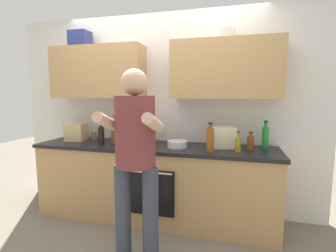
{
  "coord_description": "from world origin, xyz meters",
  "views": [
    {
      "loc": [
        0.9,
        -2.74,
        1.5
      ],
      "look_at": [
        0.21,
        -0.1,
        1.15
      ],
      "focal_mm": 26.63,
      "sensor_mm": 36.0,
      "label": 1
    }
  ],
  "objects_px": {
    "bottle_water": "(119,139)",
    "knife_block": "(117,134)",
    "grocery_bag_bread": "(76,132)",
    "bottle_soy": "(101,135)",
    "person_standing": "(135,152)",
    "bottle_hotsauce": "(143,131)",
    "bottle_juice": "(115,130)",
    "grocery_bag_rice": "(223,138)",
    "grocery_bag_crisps": "(144,138)",
    "bottle_vinegar": "(251,142)",
    "mixing_bowl": "(177,144)",
    "bottle_oil": "(238,144)",
    "bottle_soda": "(265,136)",
    "cup_stoneware": "(94,135)",
    "bottle_syrup": "(210,139)"
  },
  "relations": [
    {
      "from": "bottle_oil",
      "to": "bottle_soy",
      "type": "relative_size",
      "value": 0.75
    },
    {
      "from": "bottle_hotsauce",
      "to": "bottle_oil",
      "type": "bearing_deg",
      "value": -12.77
    },
    {
      "from": "cup_stoneware",
      "to": "bottle_oil",
      "type": "bearing_deg",
      "value": -8.66
    },
    {
      "from": "person_standing",
      "to": "bottle_vinegar",
      "type": "distance_m",
      "value": 1.32
    },
    {
      "from": "bottle_syrup",
      "to": "bottle_hotsauce",
      "type": "xyz_separation_m",
      "value": [
        -0.86,
        0.33,
        -0.0
      ]
    },
    {
      "from": "bottle_soy",
      "to": "bottle_juice",
      "type": "bearing_deg",
      "value": 87.14
    },
    {
      "from": "grocery_bag_bread",
      "to": "bottle_water",
      "type": "bearing_deg",
      "value": -15.27
    },
    {
      "from": "bottle_water",
      "to": "cup_stoneware",
      "type": "relative_size",
      "value": 2.19
    },
    {
      "from": "bottle_water",
      "to": "bottle_soy",
      "type": "bearing_deg",
      "value": 172.13
    },
    {
      "from": "bottle_oil",
      "to": "grocery_bag_crisps",
      "type": "height_order",
      "value": "bottle_oil"
    },
    {
      "from": "bottle_vinegar",
      "to": "grocery_bag_bread",
      "type": "height_order",
      "value": "grocery_bag_bread"
    },
    {
      "from": "bottle_soy",
      "to": "grocery_bag_rice",
      "type": "xyz_separation_m",
      "value": [
        1.42,
        0.19,
        0.0
      ]
    },
    {
      "from": "bottle_juice",
      "to": "knife_block",
      "type": "relative_size",
      "value": 1.22
    },
    {
      "from": "person_standing",
      "to": "bottle_soy",
      "type": "distance_m",
      "value": 1.01
    },
    {
      "from": "bottle_hotsauce",
      "to": "grocery_bag_rice",
      "type": "height_order",
      "value": "bottle_hotsauce"
    },
    {
      "from": "bottle_syrup",
      "to": "bottle_water",
      "type": "bearing_deg",
      "value": 178.76
    },
    {
      "from": "bottle_syrup",
      "to": "bottle_hotsauce",
      "type": "bearing_deg",
      "value": 159.12
    },
    {
      "from": "mixing_bowl",
      "to": "grocery_bag_bread",
      "type": "height_order",
      "value": "grocery_bag_bread"
    },
    {
      "from": "grocery_bag_crisps",
      "to": "person_standing",
      "type": "bearing_deg",
      "value": -75.26
    },
    {
      "from": "cup_stoneware",
      "to": "mixing_bowl",
      "type": "relative_size",
      "value": 0.45
    },
    {
      "from": "person_standing",
      "to": "bottle_hotsauce",
      "type": "distance_m",
      "value": 1.02
    },
    {
      "from": "bottle_water",
      "to": "grocery_bag_bread",
      "type": "bearing_deg",
      "value": 164.73
    },
    {
      "from": "bottle_hotsauce",
      "to": "bottle_vinegar",
      "type": "relative_size",
      "value": 1.64
    },
    {
      "from": "bottle_soda",
      "to": "bottle_hotsauce",
      "type": "distance_m",
      "value": 1.44
    },
    {
      "from": "grocery_bag_rice",
      "to": "grocery_bag_crisps",
      "type": "bearing_deg",
      "value": -171.8
    },
    {
      "from": "bottle_water",
      "to": "knife_block",
      "type": "height_order",
      "value": "knife_block"
    },
    {
      "from": "bottle_vinegar",
      "to": "bottle_soda",
      "type": "bearing_deg",
      "value": 37.19
    },
    {
      "from": "cup_stoneware",
      "to": "grocery_bag_crisps",
      "type": "distance_m",
      "value": 0.83
    },
    {
      "from": "bottle_syrup",
      "to": "knife_block",
      "type": "bearing_deg",
      "value": 168.5
    },
    {
      "from": "bottle_syrup",
      "to": "grocery_bag_bread",
      "type": "bearing_deg",
      "value": 173.06
    },
    {
      "from": "bottle_hotsauce",
      "to": "bottle_soy",
      "type": "bearing_deg",
      "value": -147.73
    },
    {
      "from": "bottle_water",
      "to": "bottle_juice",
      "type": "distance_m",
      "value": 0.42
    },
    {
      "from": "bottle_syrup",
      "to": "bottle_vinegar",
      "type": "height_order",
      "value": "bottle_syrup"
    },
    {
      "from": "bottle_soda",
      "to": "bottle_water",
      "type": "height_order",
      "value": "bottle_soda"
    },
    {
      "from": "bottle_vinegar",
      "to": "grocery_bag_rice",
      "type": "distance_m",
      "value": 0.29
    },
    {
      "from": "bottle_water",
      "to": "person_standing",
      "type": "bearing_deg",
      "value": -54.43
    },
    {
      "from": "person_standing",
      "to": "bottle_hotsauce",
      "type": "height_order",
      "value": "person_standing"
    },
    {
      "from": "grocery_bag_bread",
      "to": "bottle_hotsauce",
      "type": "bearing_deg",
      "value": 7.5
    },
    {
      "from": "bottle_water",
      "to": "knife_block",
      "type": "bearing_deg",
      "value": 120.55
    },
    {
      "from": "grocery_bag_bread",
      "to": "grocery_bag_rice",
      "type": "xyz_separation_m",
      "value": [
        1.87,
        0.04,
        0.0
      ]
    },
    {
      "from": "grocery_bag_bread",
      "to": "grocery_bag_crisps",
      "type": "xyz_separation_m",
      "value": [
        0.97,
        -0.09,
        -0.02
      ]
    },
    {
      "from": "bottle_syrup",
      "to": "cup_stoneware",
      "type": "relative_size",
      "value": 3.05
    },
    {
      "from": "grocery_bag_crisps",
      "to": "bottle_vinegar",
      "type": "bearing_deg",
      "value": 5.4
    },
    {
      "from": "bottle_soy",
      "to": "bottle_juice",
      "type": "height_order",
      "value": "bottle_juice"
    },
    {
      "from": "grocery_bag_bread",
      "to": "bottle_soy",
      "type": "bearing_deg",
      "value": -19.07
    },
    {
      "from": "knife_block",
      "to": "cup_stoneware",
      "type": "bearing_deg",
      "value": 164.1
    },
    {
      "from": "bottle_soda",
      "to": "bottle_water",
      "type": "relative_size",
      "value": 1.38
    },
    {
      "from": "bottle_vinegar",
      "to": "mixing_bowl",
      "type": "relative_size",
      "value": 0.86
    },
    {
      "from": "person_standing",
      "to": "bottle_syrup",
      "type": "xyz_separation_m",
      "value": [
        0.57,
        0.65,
        0.02
      ]
    },
    {
      "from": "person_standing",
      "to": "grocery_bag_bread",
      "type": "height_order",
      "value": "person_standing"
    }
  ]
}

